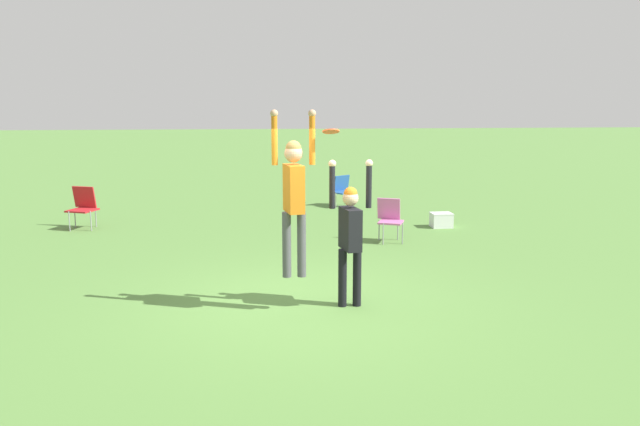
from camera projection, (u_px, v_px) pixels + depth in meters
name	position (u px, v px, depth m)	size (l,w,h in m)	color
ground_plane	(305.00, 305.00, 8.84)	(120.00, 120.00, 0.00)	#56843D
person_jumping	(294.00, 189.00, 8.29)	(0.60, 0.48, 2.25)	#4C4C51
person_defending	(350.00, 230.00, 8.62)	(0.61, 0.49, 2.07)	black
frisbee	(331.00, 131.00, 8.15)	(0.23, 0.22, 0.08)	#E04C23
camping_chair_0	(390.00, 217.00, 12.83)	(0.62, 0.67, 0.89)	gray
camping_chair_1	(342.00, 189.00, 17.19)	(0.73, 0.81, 0.84)	gray
camping_chair_2	(83.00, 205.00, 14.17)	(0.71, 0.77, 0.95)	gray
cooler_box	(441.00, 220.00, 14.34)	(0.47, 0.39, 0.33)	white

